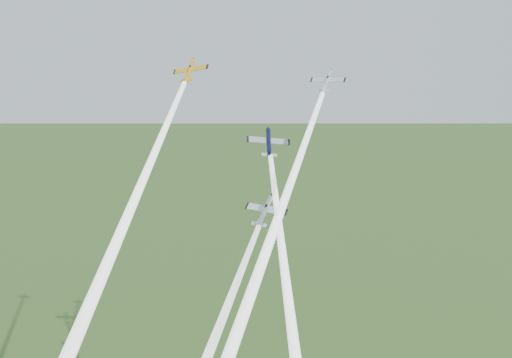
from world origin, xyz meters
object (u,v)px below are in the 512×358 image
plane_silver_right (327,81)px  plane_silver_low (265,211)px  plane_yellow (190,70)px  plane_navy (269,142)px

plane_silver_right → plane_silver_low: (-10.38, -12.67, -22.32)m
plane_silver_right → plane_silver_low: plane_silver_right is taller
plane_yellow → plane_silver_right: 26.63m
plane_yellow → plane_silver_right: bearing=10.6°
plane_yellow → plane_silver_low: size_ratio=0.92×
plane_yellow → plane_silver_low: 32.12m
plane_yellow → plane_silver_low: bearing=-27.4°
plane_navy → plane_silver_low: size_ratio=1.05×
plane_silver_right → plane_navy: bearing=-153.9°
plane_yellow → plane_silver_low: (16.17, -13.72, -24.12)m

